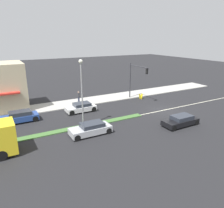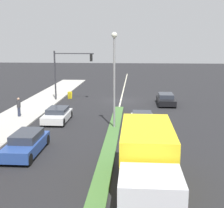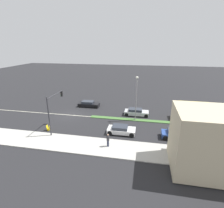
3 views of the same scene
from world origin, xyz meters
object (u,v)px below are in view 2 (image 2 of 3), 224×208
sedan_silver (142,121)px  van_white (57,115)px  suv_black (166,99)px  coupe_blue (26,143)px  street_lamp (114,68)px  pedestrian (19,107)px  delivery_truck (147,162)px  traffic_signal_main (67,67)px  warning_aframe_sign (70,95)px

sedan_silver → van_white: (7.20, -1.75, -0.02)m
suv_black → coupe_blue: bearing=57.8°
street_lamp → pedestrian: 9.97m
pedestrian → delivery_truck: delivery_truck is taller
street_lamp → coupe_blue: 8.90m
delivery_truck → coupe_blue: 8.52m
traffic_signal_main → sedan_silver: bearing=126.4°
sedan_silver → pedestrian: bearing=-14.6°
pedestrian → traffic_signal_main: bearing=-107.6°
warning_aframe_sign → traffic_signal_main: bearing=91.4°
van_white → coupe_blue: (0.00, 7.79, 0.06)m
van_white → pedestrian: bearing=-16.5°
pedestrian → coupe_blue: pedestrian is taller
pedestrian → sedan_silver: bearing=165.4°
delivery_truck → coupe_blue: size_ratio=1.69×
traffic_signal_main → sedan_silver: traffic_signal_main is taller
street_lamp → delivery_truck: bearing=101.8°
pedestrian → suv_black: bearing=-153.2°
sedan_silver → coupe_blue: coupe_blue is taller
suv_black → van_white: 12.87m
sedan_silver → coupe_blue: (7.20, 6.04, 0.04)m
traffic_signal_main → sedan_silver: (-8.32, 11.29, -3.30)m
warning_aframe_sign → suv_black: (-11.15, 2.63, 0.15)m
street_lamp → warning_aframe_sign: bearing=-63.7°
street_lamp → sedan_silver: street_lamp is taller
pedestrian → van_white: size_ratio=0.43×
traffic_signal_main → warning_aframe_sign: size_ratio=6.69×
traffic_signal_main → pedestrian: bearing=72.4°
traffic_signal_main → coupe_blue: size_ratio=1.26×
traffic_signal_main → delivery_truck: 23.47m
suv_black → sedan_silver: bearing=74.1°
street_lamp → delivery_truck: (-2.20, 10.57, -3.31)m
warning_aframe_sign → coupe_blue: bearing=93.6°
coupe_blue → suv_black: bearing=-122.2°
delivery_truck → sedan_silver: (0.00, -10.51, -0.86)m
traffic_signal_main → delivery_truck: (-8.32, 21.80, -2.43)m
delivery_truck → suv_black: (-2.80, -20.37, -0.89)m
traffic_signal_main → delivery_truck: size_ratio=0.75×
traffic_signal_main → warning_aframe_sign: (0.03, -1.19, -3.47)m
warning_aframe_sign → delivery_truck: size_ratio=0.11×
van_white → coupe_blue: bearing=90.0°
van_white → warning_aframe_sign: bearing=-83.9°
street_lamp → delivery_truck: street_lamp is taller
coupe_blue → warning_aframe_sign: bearing=-86.4°
pedestrian → van_white: 3.99m
suv_black → coupe_blue: (10.00, 15.90, 0.07)m
pedestrian → sedan_silver: size_ratio=0.40×
traffic_signal_main → coupe_blue: 17.67m
suv_black → sedan_silver: sedan_silver is taller
suv_black → pedestrian: bearing=26.8°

